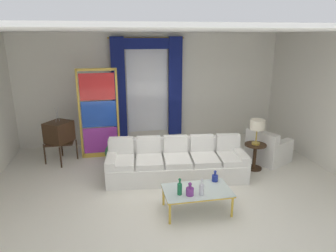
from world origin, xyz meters
TOP-DOWN VIEW (x-y plane):
  - ground_plane at (0.00, 0.00)m, footprint 16.00×16.00m
  - wall_rear at (0.00, 3.06)m, footprint 8.00×0.12m
  - wall_right at (3.66, 0.60)m, footprint 0.12×7.00m
  - ceiling_slab at (0.00, 0.80)m, footprint 8.00×7.60m
  - curtained_window at (-0.14, 2.89)m, footprint 2.00×0.17m
  - couch_white_long at (0.17, 0.60)m, footprint 2.99×1.21m
  - coffee_table at (0.22, -0.80)m, footprint 1.14×0.66m
  - bottle_blue_decanter at (0.25, -0.98)m, footprint 0.08×0.08m
  - bottle_crystal_tall at (0.05, -0.95)m, footprint 0.13×0.13m
  - bottle_amber_squat at (0.63, -0.56)m, footprint 0.11×0.11m
  - bottle_ruby_flask at (-0.11, -0.90)m, footprint 0.08×0.08m
  - vintage_tv at (-2.38, 1.88)m, footprint 0.75×0.77m
  - armchair_white at (2.49, 0.96)m, footprint 1.09×1.09m
  - stained_glass_divider at (-1.44, 2.03)m, footprint 0.95×0.05m
  - peacock_figurine at (-1.13, 1.63)m, footprint 0.44×0.60m
  - round_side_table at (1.99, 0.62)m, footprint 0.48×0.48m
  - table_lamp_brass at (1.99, 0.62)m, footprint 0.32×0.32m

SIDE VIEW (x-z plane):
  - ground_plane at x=0.00m, z-range 0.00..0.00m
  - peacock_figurine at x=-1.13m, z-range -0.03..0.47m
  - armchair_white at x=2.49m, z-range -0.11..0.69m
  - couch_white_long at x=0.17m, z-range -0.12..0.74m
  - round_side_table at x=1.99m, z-range 0.06..0.65m
  - coffee_table at x=0.22m, z-range 0.17..0.58m
  - bottle_amber_squat at x=0.63m, z-range 0.38..0.58m
  - bottle_crystal_tall at x=0.05m, z-range 0.37..0.60m
  - bottle_blue_decanter at x=0.25m, z-range 0.38..0.67m
  - bottle_ruby_flask at x=-0.11m, z-range 0.38..0.67m
  - vintage_tv at x=-2.38m, z-range 0.06..1.40m
  - table_lamp_brass at x=1.99m, z-range 0.74..1.31m
  - stained_glass_divider at x=-1.44m, z-range -0.04..2.16m
  - wall_rear at x=0.00m, z-range 0.00..3.00m
  - wall_right at x=3.66m, z-range 0.00..3.00m
  - curtained_window at x=-0.14m, z-range 0.39..3.09m
  - ceiling_slab at x=0.00m, z-range 3.00..3.04m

